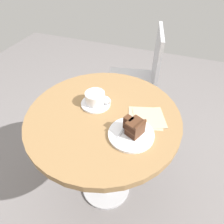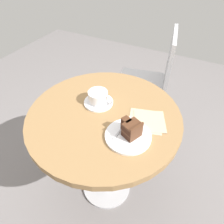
# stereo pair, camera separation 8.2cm
# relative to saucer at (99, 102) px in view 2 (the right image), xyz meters

# --- Properties ---
(ground_plane) EXTENTS (4.40, 4.40, 0.01)m
(ground_plane) POSITION_rel_saucer_xyz_m (0.06, -0.05, -0.71)
(ground_plane) COLOR slate
(ground_plane) RESTS_ON ground
(cafe_table) EXTENTS (0.73, 0.73, 0.70)m
(cafe_table) POSITION_rel_saucer_xyz_m (0.06, -0.05, -0.12)
(cafe_table) COLOR olive
(cafe_table) RESTS_ON ground
(saucer) EXTENTS (0.15, 0.15, 0.01)m
(saucer) POSITION_rel_saucer_xyz_m (0.00, 0.00, 0.00)
(saucer) COLOR white
(saucer) RESTS_ON cafe_table
(coffee_cup) EXTENTS (0.13, 0.10, 0.06)m
(coffee_cup) POSITION_rel_saucer_xyz_m (-0.00, 0.00, 0.03)
(coffee_cup) COLOR white
(coffee_cup) RESTS_ON saucer
(teaspoon) EXTENTS (0.09, 0.07, 0.00)m
(teaspoon) POSITION_rel_saucer_xyz_m (0.01, -0.05, 0.01)
(teaspoon) COLOR #B7B7BC
(teaspoon) RESTS_ON saucer
(cake_plate) EXTENTS (0.19, 0.19, 0.01)m
(cake_plate) POSITION_rel_saucer_xyz_m (0.22, -0.13, 0.00)
(cake_plate) COLOR white
(cake_plate) RESTS_ON cafe_table
(cake_slice) EXTENTS (0.09, 0.08, 0.07)m
(cake_slice) POSITION_rel_saucer_xyz_m (0.23, -0.13, 0.04)
(cake_slice) COLOR #381E14
(cake_slice) RESTS_ON cake_plate
(fork) EXTENTS (0.03, 0.15, 0.00)m
(fork) POSITION_rel_saucer_xyz_m (0.19, -0.09, 0.01)
(fork) COLOR #B7B7BC
(fork) RESTS_ON cake_plate
(napkin) EXTENTS (0.20, 0.19, 0.00)m
(napkin) POSITION_rel_saucer_xyz_m (0.26, -0.01, -0.00)
(napkin) COLOR tan
(napkin) RESTS_ON cafe_table
(cafe_chair) EXTENTS (0.45, 0.45, 0.86)m
(cafe_chair) POSITION_rel_saucer_xyz_m (0.10, 0.63, -0.19)
(cafe_chair) COLOR #BCBCC1
(cafe_chair) RESTS_ON ground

